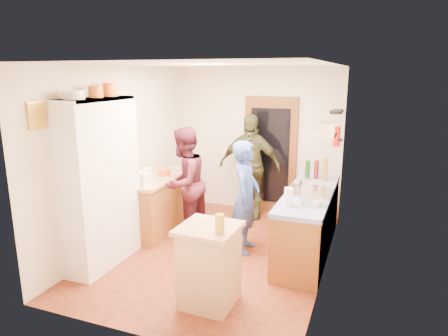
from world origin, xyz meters
The scene contains 44 objects.
floor centered at (0.00, 0.00, -0.01)m, with size 3.00×4.00×0.02m, color brown.
ceiling centered at (0.00, 0.00, 2.61)m, with size 3.00×4.00×0.02m, color silver.
wall_back centered at (0.00, 2.01, 1.30)m, with size 3.00×0.02×2.60m, color beige.
wall_front centered at (0.00, -2.01, 1.30)m, with size 3.00×0.02×2.60m, color beige.
wall_left centered at (-1.51, 0.00, 1.30)m, with size 0.02×4.00×2.60m, color beige.
wall_right centered at (1.51, 0.00, 1.30)m, with size 0.02×4.00×2.60m, color beige.
door_frame centered at (0.25, 1.97, 1.05)m, with size 0.95×0.06×2.10m, color brown.
door_glass centered at (0.25, 1.94, 1.05)m, with size 0.70×0.02×1.70m, color black.
hutch_body centered at (-1.30, -0.80, 1.10)m, with size 0.40×1.20×2.20m, color white.
hutch_top_shelf centered at (-1.30, -0.80, 2.18)m, with size 0.40×1.14×0.04m, color white.
plate_stack centered at (-1.30, -1.16, 2.25)m, with size 0.25×0.25×0.10m, color white.
orange_pot_a centered at (-1.30, -0.77, 2.27)m, with size 0.18×0.18×0.14m, color orange.
orange_pot_b centered at (-1.30, -0.48, 2.29)m, with size 0.19×0.19×0.17m, color orange.
left_counter_base centered at (-1.20, 0.45, 0.42)m, with size 0.60×1.40×0.85m, color #A16428.
left_counter_top centered at (-1.20, 0.45, 0.88)m, with size 0.64×1.44×0.05m, color tan.
toaster centered at (-1.15, -0.04, 0.99)m, with size 0.25×0.16×0.18m, color white.
kettle centered at (-1.25, 0.25, 0.99)m, with size 0.15×0.15×0.17m, color white.
orange_bowl centered at (-1.12, 0.55, 0.94)m, with size 0.20×0.20×0.09m, color orange.
chopping_board centered at (-1.18, 1.00, 0.91)m, with size 0.30×0.22×0.03m, color tan.
right_counter_base centered at (1.20, 0.50, 0.42)m, with size 0.60×2.20×0.84m, color #A16428.
right_counter_top centered at (1.20, 0.50, 0.87)m, with size 0.62×2.22×0.06m, color #1F39A5.
hob centered at (1.20, 0.40, 0.92)m, with size 0.55×0.58×0.04m, color silver.
pot_on_hob centered at (1.15, 0.45, 1.00)m, with size 0.19×0.19×0.12m, color silver.
bottle_a centered at (1.05, 1.16, 1.04)m, with size 0.07×0.07×0.28m, color #143F14.
bottle_b centered at (1.18, 1.21, 1.04)m, with size 0.07×0.07×0.29m, color #591419.
bottle_c centered at (1.31, 1.15, 1.07)m, with size 0.09×0.09×0.35m, color olive.
paper_towel centered at (1.05, -0.24, 1.02)m, with size 0.11×0.11×0.23m, color white.
mixing_bowl centered at (1.30, -0.10, 0.95)m, with size 0.27×0.27×0.10m, color silver.
island_base centered at (0.40, -1.23, 0.43)m, with size 0.55×0.55×0.86m, color tan.
island_top centered at (0.40, -1.23, 0.89)m, with size 0.62×0.62×0.05m, color tan.
cutting_board centered at (0.36, -1.18, 0.90)m, with size 0.35×0.28×0.02m, color white.
oil_jar centered at (0.58, -1.36, 1.01)m, with size 0.10×0.10×0.20m, color #AD9E2D.
pan_rail centered at (1.46, 1.52, 2.05)m, with size 0.02×0.02×0.65m, color silver.
pan_hang_a centered at (1.40, 1.35, 1.92)m, with size 0.18×0.18×0.05m, color black.
pan_hang_b centered at (1.40, 1.55, 1.90)m, with size 0.16×0.16×0.05m, color black.
pan_hang_c centered at (1.40, 1.75, 1.91)m, with size 0.17×0.17×0.05m, color black.
wall_shelf centered at (1.37, 0.45, 1.70)m, with size 0.26×0.42×0.03m, color tan.
radio centered at (1.37, 0.45, 1.79)m, with size 0.22×0.30×0.15m, color silver.
ext_bracket centered at (1.47, 1.70, 1.45)m, with size 0.06×0.10×0.04m, color black.
fire_extinguisher centered at (1.41, 1.70, 1.50)m, with size 0.11×0.11×0.32m, color red.
picture_frame centered at (-1.48, -1.55, 2.05)m, with size 0.03×0.25×0.30m, color gold.
person_hob centered at (0.39, 0.20, 0.80)m, with size 0.58×0.38×1.60m, color #314BA0.
person_left centered at (-0.65, 0.42, 0.86)m, with size 0.83×0.65×1.72m, color #481925.
person_back centered at (0.00, 1.58, 0.92)m, with size 1.07×0.45×1.83m, color #383E22.
Camera 1 is at (1.97, -4.89, 2.50)m, focal length 32.00 mm.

